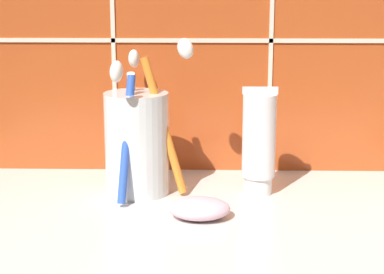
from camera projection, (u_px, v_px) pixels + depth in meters
The scene contains 4 objects.
sink_counter at pixel (265, 237), 62.17cm from camera, with size 76.14×39.98×2.00cm, color silver.
toothbrush_cup at pixel (137, 141), 70.98cm from camera, with size 10.25×14.10×17.59cm.
toothpaste_tube at pixel (262, 142), 70.67cm from camera, with size 3.88×3.69×12.08cm.
soap_bar at pixel (199, 208), 64.22cm from camera, with size 6.21×5.00×2.02cm, color #DBB2C6.
Camera 1 is at (-5.73, -58.34, 24.97)cm, focal length 60.00 mm.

